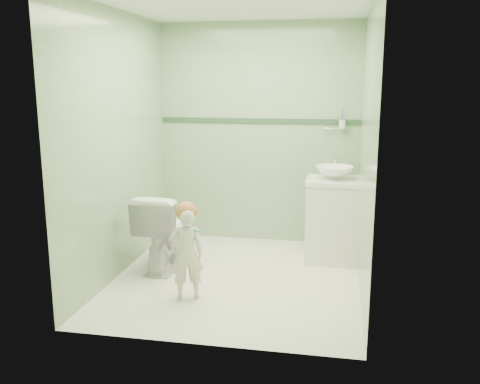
# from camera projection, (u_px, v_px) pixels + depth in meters

# --- Properties ---
(ground) EXTENTS (2.50, 2.50, 0.00)m
(ground) POSITION_uv_depth(u_px,v_px,m) (237.00, 278.00, 4.77)
(ground) COLOR white
(ground) RESTS_ON ground
(room_shell) EXTENTS (2.50, 2.54, 2.40)m
(room_shell) POSITION_uv_depth(u_px,v_px,m) (237.00, 148.00, 4.52)
(room_shell) COLOR #86A978
(room_shell) RESTS_ON ground
(trim_stripe) EXTENTS (2.20, 0.02, 0.05)m
(trim_stripe) POSITION_uv_depth(u_px,v_px,m) (259.00, 121.00, 5.68)
(trim_stripe) COLOR #2D4B31
(trim_stripe) RESTS_ON room_shell
(vanity) EXTENTS (0.52, 0.50, 0.80)m
(vanity) POSITION_uv_depth(u_px,v_px,m) (333.00, 221.00, 5.21)
(vanity) COLOR silver
(vanity) RESTS_ON ground
(counter) EXTENTS (0.54, 0.52, 0.04)m
(counter) POSITION_uv_depth(u_px,v_px,m) (334.00, 181.00, 5.12)
(counter) COLOR white
(counter) RESTS_ON vanity
(basin) EXTENTS (0.37, 0.37, 0.13)m
(basin) POSITION_uv_depth(u_px,v_px,m) (334.00, 173.00, 5.10)
(basin) COLOR white
(basin) RESTS_ON counter
(faucet) EXTENTS (0.03, 0.13, 0.18)m
(faucet) POSITION_uv_depth(u_px,v_px,m) (335.00, 162.00, 5.26)
(faucet) COLOR silver
(faucet) RESTS_ON counter
(cup_holder) EXTENTS (0.26, 0.07, 0.21)m
(cup_holder) POSITION_uv_depth(u_px,v_px,m) (342.00, 124.00, 5.47)
(cup_holder) COLOR silver
(cup_holder) RESTS_ON room_shell
(toilet) EXTENTS (0.43, 0.74, 0.75)m
(toilet) POSITION_uv_depth(u_px,v_px,m) (164.00, 230.00, 4.98)
(toilet) COLOR white
(toilet) RESTS_ON ground
(toddler) EXTENTS (0.33, 0.28, 0.77)m
(toddler) POSITION_uv_depth(u_px,v_px,m) (186.00, 254.00, 4.26)
(toddler) COLOR silver
(toddler) RESTS_ON ground
(hair_cap) EXTENTS (0.17, 0.17, 0.17)m
(hair_cap) POSITION_uv_depth(u_px,v_px,m) (186.00, 212.00, 4.21)
(hair_cap) COLOR #AE6833
(hair_cap) RESTS_ON toddler
(teal_toothbrush) EXTENTS (0.10, 0.14, 0.08)m
(teal_toothbrush) POSITION_uv_depth(u_px,v_px,m) (197.00, 231.00, 4.10)
(teal_toothbrush) COLOR #168E63
(teal_toothbrush) RESTS_ON toddler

